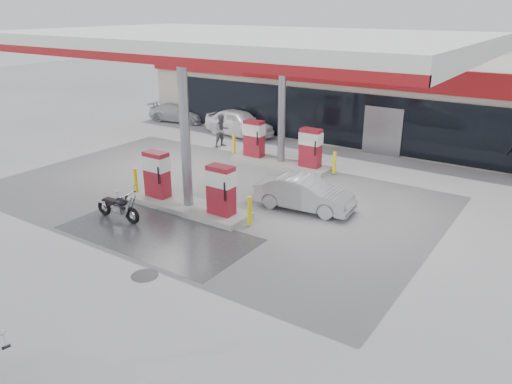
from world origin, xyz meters
TOP-DOWN VIEW (x-y plane):
  - ground at (0.00, 0.00)m, footprint 90.00×90.00m
  - wet_patch at (0.50, 0.00)m, footprint 6.00×3.00m
  - drain_cover at (2.00, -2.00)m, footprint 0.70×0.70m
  - store_building at (0.01, 15.94)m, footprint 22.00×8.22m
  - canopy at (0.00, 5.00)m, footprint 16.00×10.02m
  - pump_island_near at (0.00, 2.00)m, footprint 5.14×1.30m
  - pump_island_far at (0.00, 8.00)m, footprint 5.14×1.30m
  - parked_motorcycle at (-1.28, 0.10)m, footprint 1.84×0.70m
  - sedan_white at (-4.54, 11.20)m, footprint 4.23×2.24m
  - attendant at (-3.95, 9.00)m, footprint 0.79×0.90m
  - hatchback_silver at (3.21, 4.20)m, footprint 3.47×1.52m
  - parked_car_left at (-9.49, 12.00)m, footprint 3.83×2.06m

SIDE VIEW (x-z plane):
  - ground at x=0.00m, z-range 0.00..0.00m
  - wet_patch at x=0.50m, z-range 0.00..0.00m
  - drain_cover at x=2.00m, z-range 0.00..0.01m
  - parked_motorcycle at x=-1.28m, z-range -0.05..0.89m
  - parked_car_left at x=-9.49m, z-range 0.00..1.05m
  - hatchback_silver at x=3.21m, z-range 0.00..1.11m
  - sedan_white at x=-4.54m, z-range 0.00..1.37m
  - pump_island_near at x=0.00m, z-range -0.18..1.60m
  - pump_island_far at x=0.00m, z-range -0.18..1.60m
  - attendant at x=-3.95m, z-range 0.00..1.58m
  - store_building at x=0.01m, z-range 0.01..4.01m
  - canopy at x=0.00m, z-range 2.51..8.02m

